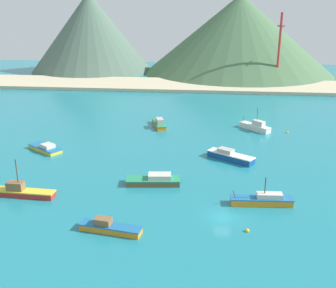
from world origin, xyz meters
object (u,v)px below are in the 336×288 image
fishing_boat_1 (154,180)px  fishing_boat_3 (263,200)px  fishing_boat_5 (159,123)px  fishing_boat_0 (110,227)px  radio_tower (279,49)px  fishing_boat_4 (256,126)px  buoy_0 (247,231)px  fishing_boat_2 (46,148)px  fishing_boat_6 (230,156)px  fishing_boat_7 (22,191)px  buoy_2 (287,132)px

fishing_boat_1 → fishing_boat_3: (18.91, -6.11, 0.03)m
fishing_boat_1 → fishing_boat_5: fishing_boat_5 is taller
fishing_boat_0 → fishing_boat_3: fishing_boat_3 is taller
fishing_boat_1 → radio_tower: 104.38m
fishing_boat_3 → fishing_boat_5: fishing_boat_3 is taller
fishing_boat_4 → buoy_0: size_ratio=11.83×
fishing_boat_4 → fishing_boat_5: fishing_boat_4 is taller
fishing_boat_2 → buoy_0: size_ratio=13.58×
fishing_boat_4 → fishing_boat_5: size_ratio=0.81×
fishing_boat_1 → fishing_boat_6: 19.85m
fishing_boat_5 → fishing_boat_7: (-18.31, -43.84, -0.05)m
fishing_boat_0 → radio_tower: (39.61, 114.38, 13.56)m
fishing_boat_3 → fishing_boat_5: (-22.63, 42.69, 0.08)m
fishing_boat_6 → fishing_boat_7: bearing=-149.9°
fishing_boat_2 → fishing_boat_4: 52.69m
fishing_boat_0 → buoy_0: (20.02, 2.05, -0.56)m
fishing_boat_1 → fishing_boat_7: fishing_boat_7 is taller
fishing_boat_3 → buoy_0: size_ratio=15.61×
fishing_boat_6 → fishing_boat_5: bearing=128.3°
fishing_boat_1 → fishing_boat_7: size_ratio=0.91×
fishing_boat_7 → fishing_boat_0: bearing=-28.9°
fishing_boat_5 → fishing_boat_7: size_ratio=0.87×
fishing_boat_6 → buoy_2: 25.69m
fishing_boat_3 → fishing_boat_5: bearing=117.9°
fishing_boat_4 → fishing_boat_7: 61.54m
fishing_boat_3 → fishing_boat_6: bearing=103.1°
fishing_boat_0 → fishing_boat_4: size_ratio=1.22×
fishing_boat_5 → buoy_2: 33.31m
fishing_boat_3 → fishing_boat_4: bearing=86.3°
fishing_boat_2 → fishing_boat_5: 31.40m
fishing_boat_4 → fishing_boat_6: 23.47m
fishing_boat_6 → buoy_2: fishing_boat_6 is taller
fishing_boat_7 → fishing_boat_5: bearing=67.3°
fishing_boat_0 → radio_tower: radio_tower is taller
fishing_boat_0 → fishing_boat_2: 39.33m
fishing_boat_2 → fishing_boat_6: (41.00, -1.41, 0.23)m
fishing_boat_4 → radio_tower: size_ratio=0.28×
fishing_boat_2 → fishing_boat_5: size_ratio=0.93×
fishing_boat_1 → fishing_boat_5: (-3.72, 36.57, 0.12)m
buoy_2 → fishing_boat_0: bearing=-123.2°
fishing_boat_1 → radio_tower: (35.34, 97.29, 13.47)m
fishing_boat_0 → fishing_boat_7: bearing=151.1°
fishing_boat_0 → fishing_boat_4: (25.94, 53.15, 0.32)m
fishing_boat_4 → buoy_0: (-5.91, -51.10, -0.88)m
fishing_boat_7 → fishing_boat_1: bearing=18.3°
fishing_boat_2 → radio_tower: size_ratio=0.32×
fishing_boat_7 → buoy_0: bearing=-11.6°
fishing_boat_1 → fishing_boat_2: (-26.72, 15.20, -0.14)m
fishing_boat_3 → fishing_boat_4: (2.76, 42.18, 0.20)m
fishing_boat_5 → fishing_boat_6: size_ratio=0.95×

